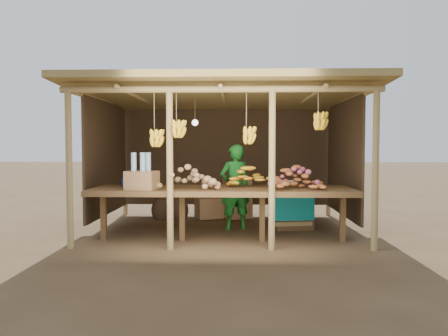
{
  "coord_description": "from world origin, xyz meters",
  "views": [
    {
      "loc": [
        0.22,
        -7.45,
        1.44
      ],
      "look_at": [
        0.0,
        0.0,
        1.05
      ],
      "focal_mm": 35.0,
      "sensor_mm": 36.0,
      "label": 1
    }
  ],
  "objects": [
    {
      "name": "stall_structure",
      "position": [
        0.03,
        -0.07,
        1.91
      ],
      "size": [
        4.7,
        3.5,
        2.43
      ],
      "color": "#9C8450",
      "rests_on": "ground"
    },
    {
      "name": "tomato_basin",
      "position": [
        -1.41,
        -0.69,
        0.88
      ],
      "size": [
        0.35,
        0.35,
        0.18
      ],
      "rotation": [
        0.0,
        0.0,
        0.02
      ],
      "color": "navy",
      "rests_on": "counter"
    },
    {
      "name": "counter",
      "position": [
        0.0,
        -0.95,
        0.74
      ],
      "size": [
        3.9,
        1.05,
        0.8
      ],
      "color": "brown",
      "rests_on": "ground"
    },
    {
      "name": "sweet_potato_heap",
      "position": [
        1.06,
        -1.04,
        0.98
      ],
      "size": [
        1.02,
        0.8,
        0.35
      ],
      "primitive_type": null,
      "rotation": [
        0.0,
        0.0,
        0.33
      ],
      "color": "#B2612D",
      "rests_on": "counter"
    },
    {
      "name": "ground",
      "position": [
        0.0,
        0.0,
        0.0
      ],
      "size": [
        60.0,
        60.0,
        0.0
      ],
      "primitive_type": "plane",
      "color": "brown",
      "rests_on": "ground"
    },
    {
      "name": "tarp_crate",
      "position": [
        1.17,
        0.11,
        0.35
      ],
      "size": [
        0.8,
        0.72,
        0.85
      ],
      "color": "brown",
      "rests_on": "ground"
    },
    {
      "name": "carton_stack",
      "position": [
        0.04,
        1.0,
        0.35
      ],
      "size": [
        1.14,
        0.53,
        0.79
      ],
      "color": "olive",
      "rests_on": "ground"
    },
    {
      "name": "vendor",
      "position": [
        0.19,
        -0.04,
        0.73
      ],
      "size": [
        0.62,
        0.51,
        1.46
      ],
      "primitive_type": "imported",
      "rotation": [
        0.0,
        0.0,
        3.5
      ],
      "color": "#197222",
      "rests_on": "ground"
    },
    {
      "name": "banana_pile",
      "position": [
        0.37,
        -0.76,
        0.97
      ],
      "size": [
        0.7,
        0.57,
        0.35
      ],
      "primitive_type": null,
      "rotation": [
        0.0,
        0.0,
        0.38
      ],
      "color": "gold",
      "rests_on": "counter"
    },
    {
      "name": "potato_heap",
      "position": [
        -0.51,
        -1.24,
        0.98
      ],
      "size": [
        1.16,
        0.91,
        0.37
      ],
      "primitive_type": null,
      "rotation": [
        0.0,
        0.0,
        -0.34
      ],
      "color": "tan",
      "rests_on": "counter"
    },
    {
      "name": "onion_heap",
      "position": [
        1.11,
        -0.87,
        0.98
      ],
      "size": [
        1.03,
        0.85,
        0.36
      ],
      "primitive_type": null,
      "rotation": [
        0.0,
        0.0,
        -0.41
      ],
      "color": "#AE546D",
      "rests_on": "counter"
    },
    {
      "name": "burlap_sacks",
      "position": [
        -1.08,
        0.94,
        0.22
      ],
      "size": [
        0.73,
        0.38,
        0.51
      ],
      "color": "#402F1E",
      "rests_on": "ground"
    },
    {
      "name": "bottle_box",
      "position": [
        -1.15,
        -1.21,
        1.01
      ],
      "size": [
        0.48,
        0.41,
        0.54
      ],
      "color": "olive",
      "rests_on": "counter"
    }
  ]
}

